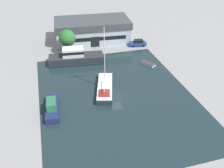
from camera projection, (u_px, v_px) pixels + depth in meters
name	position (u px, v px, depth m)	size (l,w,h in m)	color
ground_plane	(116.00, 96.00, 49.36)	(440.00, 440.00, 0.00)	gray
water_canal	(116.00, 96.00, 49.36)	(29.49, 38.69, 0.01)	#19282D
warehouse_building	(92.00, 30.00, 72.42)	(22.02, 12.79, 6.06)	#99A8B2
quay_tree_near_building	(67.00, 38.00, 63.51)	(4.27, 4.27, 6.51)	brown
parked_car	(138.00, 43.00, 69.70)	(4.91, 2.66, 1.78)	navy
sailboat_moored	(105.00, 87.00, 50.84)	(5.77, 11.92, 13.04)	#23282D
motor_cruiser	(76.00, 57.00, 60.73)	(13.66, 5.55, 3.88)	#23282D
small_dinghy	(148.00, 64.00, 60.44)	(3.37, 4.08, 0.50)	silver
cabin_boat	(52.00, 107.00, 44.70)	(2.88, 7.75, 2.60)	#19234C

